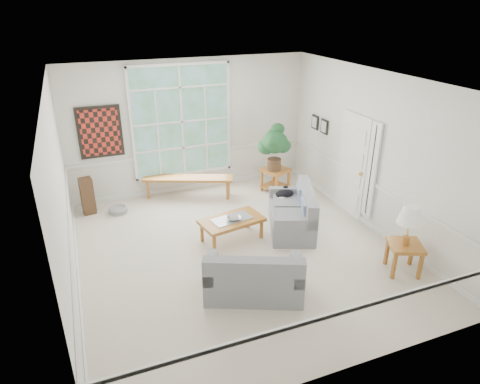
{
  "coord_description": "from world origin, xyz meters",
  "views": [
    {
      "loc": [
        -2.4,
        -6.13,
        4.14
      ],
      "look_at": [
        0.1,
        0.2,
        1.05
      ],
      "focal_mm": 32.0,
      "sensor_mm": 36.0,
      "label": 1
    }
  ],
  "objects_px": {
    "loveseat_front": "(254,272)",
    "end_table": "(275,180)",
    "coffee_table": "(232,229)",
    "side_table": "(403,258)",
    "loveseat_right": "(291,210)"
  },
  "relations": [
    {
      "from": "coffee_table",
      "to": "side_table",
      "type": "distance_m",
      "value": 3.02
    },
    {
      "from": "coffee_table",
      "to": "end_table",
      "type": "distance_m",
      "value": 2.44
    },
    {
      "from": "loveseat_right",
      "to": "loveseat_front",
      "type": "bearing_deg",
      "value": -110.68
    },
    {
      "from": "loveseat_right",
      "to": "loveseat_front",
      "type": "relative_size",
      "value": 1.04
    },
    {
      "from": "coffee_table",
      "to": "side_table",
      "type": "xyz_separation_m",
      "value": [
        2.26,
        -2.0,
        0.05
      ]
    },
    {
      "from": "loveseat_front",
      "to": "end_table",
      "type": "bearing_deg",
      "value": 83.28
    },
    {
      "from": "loveseat_right",
      "to": "coffee_table",
      "type": "xyz_separation_m",
      "value": [
        -1.22,
        0.03,
        -0.2
      ]
    },
    {
      "from": "end_table",
      "to": "loveseat_right",
      "type": "bearing_deg",
      "value": -106.07
    },
    {
      "from": "loveseat_front",
      "to": "coffee_table",
      "type": "distance_m",
      "value": 1.67
    },
    {
      "from": "loveseat_front",
      "to": "coffee_table",
      "type": "bearing_deg",
      "value": 104.95
    },
    {
      "from": "loveseat_right",
      "to": "side_table",
      "type": "distance_m",
      "value": 2.23
    },
    {
      "from": "loveseat_front",
      "to": "coffee_table",
      "type": "xyz_separation_m",
      "value": [
        0.26,
        1.64,
        -0.18
      ]
    },
    {
      "from": "loveseat_right",
      "to": "end_table",
      "type": "xyz_separation_m",
      "value": [
        0.5,
        1.75,
        -0.14
      ]
    },
    {
      "from": "loveseat_front",
      "to": "end_table",
      "type": "distance_m",
      "value": 3.9
    },
    {
      "from": "loveseat_front",
      "to": "side_table",
      "type": "xyz_separation_m",
      "value": [
        2.51,
        -0.36,
        -0.13
      ]
    }
  ]
}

